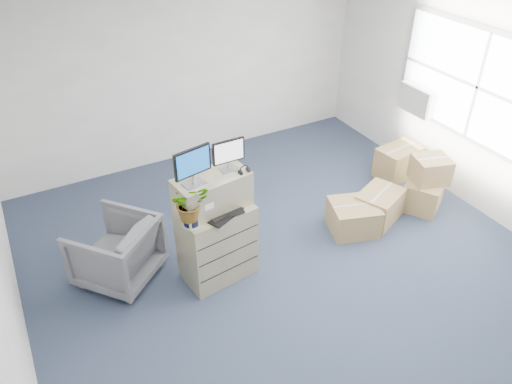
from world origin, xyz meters
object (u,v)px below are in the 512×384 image
filing_cabinet_lower (217,243)px  monitor_right (229,154)px  office_chair (115,248)px  keyboard (225,215)px  monitor_left (193,165)px  potted_plant (190,207)px  water_bottle (217,196)px

filing_cabinet_lower → monitor_right: (0.22, 0.08, 1.10)m
office_chair → keyboard: bearing=107.8°
monitor_left → office_chair: bearing=135.1°
filing_cabinet_lower → monitor_left: 1.15m
filing_cabinet_lower → monitor_right: size_ratio=2.61×
filing_cabinet_lower → monitor_left: size_ratio=2.25×
monitor_left → office_chair: size_ratio=0.49×
monitor_left → keyboard: 0.71m
office_chair → potted_plant: bearing=97.4°
monitor_right → filing_cabinet_lower: bearing=-161.7°
keyboard → office_chair: (-1.10, 0.69, -0.54)m
filing_cabinet_lower → keyboard: (0.05, -0.16, 0.49)m
water_bottle → office_chair: (-1.11, 0.46, -0.65)m
keyboard → office_chair: size_ratio=0.50×
filing_cabinet_lower → water_bottle: size_ratio=3.98×
monitor_left → office_chair: (-0.83, 0.54, -1.18)m
monitor_right → office_chair: bearing=159.9°
keyboard → potted_plant: 0.44m
monitor_right → office_chair: size_ratio=0.42×
monitor_left → water_bottle: bearing=4.4°
filing_cabinet_lower → water_bottle: bearing=45.6°
keyboard → water_bottle: water_bottle is taller
filing_cabinet_lower → water_bottle: 0.61m
filing_cabinet_lower → office_chair: 1.18m
office_chair → monitor_right: bearing=120.2°
filing_cabinet_lower → potted_plant: size_ratio=2.04×
monitor_left → filing_cabinet_lower: bearing=-8.9°
potted_plant → office_chair: potted_plant is taller
monitor_right → office_chair: 1.77m
water_bottle → filing_cabinet_lower: bearing=-126.8°
monitor_right → potted_plant: 0.70m
monitor_right → water_bottle: monitor_right is taller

